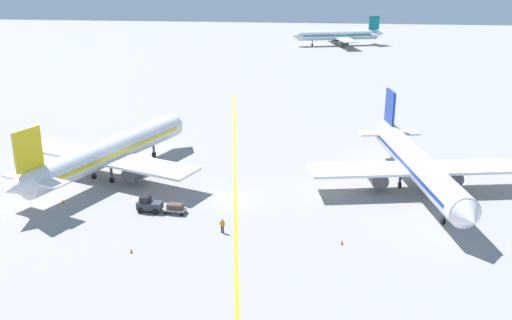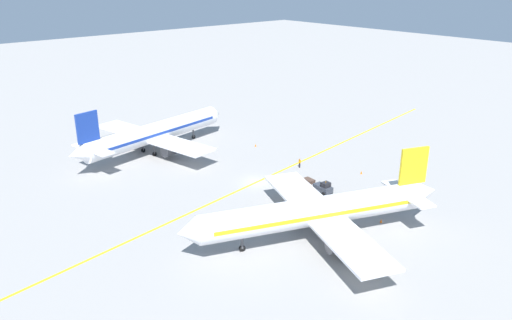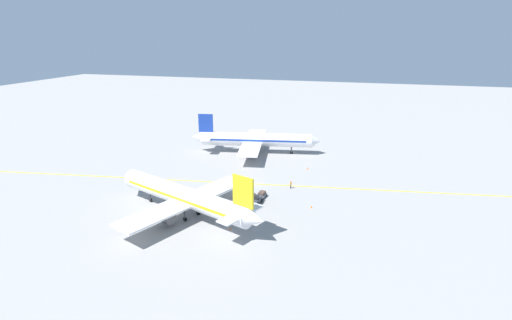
{
  "view_description": "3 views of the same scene",
  "coord_description": "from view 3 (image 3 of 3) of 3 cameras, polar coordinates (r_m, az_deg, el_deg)",
  "views": [
    {
      "loc": [
        9.98,
        -70.25,
        30.1
      ],
      "look_at": [
        2.34,
        3.44,
        4.18
      ],
      "focal_mm": 42.0,
      "sensor_mm": 36.0,
      "label": 1
    },
    {
      "loc": [
        -55.6,
        48.56,
        31.97
      ],
      "look_at": [
        -0.95,
        0.92,
        4.34
      ],
      "focal_mm": 35.0,
      "sensor_mm": 36.0,
      "label": 2
    },
    {
      "loc": [
        -78.38,
        -24.45,
        31.61
      ],
      "look_at": [
        3.69,
        -1.04,
        4.43
      ],
      "focal_mm": 28.0,
      "sensor_mm": 36.0,
      "label": 3
    }
  ],
  "objects": [
    {
      "name": "airplane_at_gate",
      "position": [
        72.69,
        -10.13,
        -5.19
      ],
      "size": [
        27.92,
        34.06,
        10.6
      ],
      "color": "white",
      "rests_on": "ground"
    },
    {
      "name": "ground_crew_worker",
      "position": [
        85.35,
        4.99,
        -3.48
      ],
      "size": [
        0.57,
        0.28,
        1.68
      ],
      "color": "#23232D",
      "rests_on": "ground"
    },
    {
      "name": "apron_yellow_centreline",
      "position": [
        87.98,
        -1.31,
        -3.39
      ],
      "size": [
        17.4,
        118.85,
        0.01
      ],
      "primitive_type": "cube",
      "rotation": [
        0.0,
        0.0,
        0.14
      ],
      "color": "yellow",
      "rests_on": "ground"
    },
    {
      "name": "airplane_adjacent_stand",
      "position": [
        109.5,
        -0.16,
        2.91
      ],
      "size": [
        28.48,
        35.41,
        10.6
      ],
      "color": "white",
      "rests_on": "ground"
    },
    {
      "name": "ground_plane",
      "position": [
        87.98,
        -1.31,
        -3.39
      ],
      "size": [
        400.0,
        400.0,
        0.0
      ],
      "primitive_type": "plane",
      "color": "gray"
    },
    {
      "name": "baggage_tug_dark",
      "position": [
        77.53,
        0.0,
        -5.66
      ],
      "size": [
        3.11,
        1.97,
        2.11
      ],
      "color": "#333842",
      "rests_on": "ground"
    },
    {
      "name": "traffic_cone_by_wingtip",
      "position": [
        97.73,
        7.37,
        -1.18
      ],
      "size": [
        0.32,
        0.32,
        0.55
      ],
      "primitive_type": "cone",
      "color": "orange",
      "rests_on": "ground"
    },
    {
      "name": "traffic_cone_mid_apron",
      "position": [
        76.71,
        7.92,
        -6.62
      ],
      "size": [
        0.32,
        0.32,
        0.55
      ],
      "primitive_type": "cone",
      "color": "orange",
      "rests_on": "ground"
    },
    {
      "name": "traffic_cone_near_nose",
      "position": [
        68.22,
        -3.69,
        -9.71
      ],
      "size": [
        0.32,
        0.32,
        0.55
      ],
      "primitive_type": "cone",
      "color": "orange",
      "rests_on": "ground"
    },
    {
      "name": "baggage_cart_trailing",
      "position": [
        80.44,
        0.84,
        -4.89
      ],
      "size": [
        2.71,
        1.61,
        1.24
      ],
      "color": "gray",
      "rests_on": "ground"
    }
  ]
}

